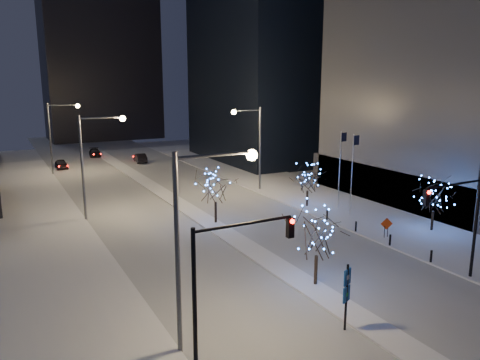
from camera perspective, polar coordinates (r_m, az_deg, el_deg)
ground at (r=27.99m, az=14.69°, el=-16.37°), size 160.00×160.00×0.00m
road at (r=57.00m, az=-9.77°, el=-1.39°), size 20.00×130.00×0.02m
median at (r=52.40m, az=-8.04°, el=-2.46°), size 2.00×80.00×0.15m
east_sidewalk at (r=51.30m, az=11.97°, el=-2.93°), size 10.00×90.00×0.15m
west_sidewalk at (r=40.07m, az=-22.14°, el=-7.88°), size 8.00×90.00×0.15m
plinth at (r=63.42m, az=26.53°, el=0.70°), size 30.00×24.00×4.00m
horizon_block at (r=112.43m, az=-16.76°, el=15.64°), size 24.00×14.00×42.00m
street_lamp_w_near at (r=22.41m, az=-5.18°, el=-5.25°), size 4.40×0.56×10.00m
street_lamp_w_mid at (r=45.97m, az=-17.48°, el=3.23°), size 4.40×0.56×10.00m
street_lamp_w_far at (r=70.54m, az=-21.37°, el=5.88°), size 4.40×0.56×10.00m
street_lamp_east at (r=55.38m, az=1.64°, el=5.16°), size 3.90×0.56×10.00m
traffic_signal_west at (r=21.49m, az=-1.72°, el=-10.93°), size 5.26×0.43×7.00m
traffic_signal_east at (r=33.23m, az=25.41°, el=-3.74°), size 5.26×0.43×7.00m
flagpoles at (r=47.20m, az=12.83°, el=1.61°), size 1.35×2.60×8.00m
bollards at (r=40.96m, az=15.82°, el=-6.22°), size 0.16×12.16×0.90m
car_near at (r=75.64m, az=-20.94°, el=1.82°), size 1.61×4.00×1.36m
car_mid at (r=77.81m, az=-12.08°, el=2.66°), size 1.92×4.50×1.44m
car_far at (r=85.76m, az=-17.28°, el=3.20°), size 2.44×4.78×1.33m
holiday_tree_median_near at (r=30.33m, az=9.38°, el=-6.47°), size 4.13×4.13×5.23m
holiday_tree_median_far at (r=42.96m, az=-3.03°, el=-0.82°), size 5.10×5.10×5.15m
holiday_tree_plaza_near at (r=44.19m, az=22.62°, el=-1.86°), size 4.69×4.69×4.64m
holiday_tree_plaza_far at (r=49.20m, az=8.26°, el=0.19°), size 4.04×4.04×4.55m
wayfinding_sign at (r=25.93m, az=12.88°, el=-12.98°), size 0.65×0.34×3.75m
construction_sign at (r=41.29m, az=17.43°, el=-5.33°), size 0.97×0.43×1.71m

